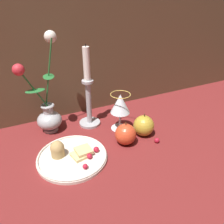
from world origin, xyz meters
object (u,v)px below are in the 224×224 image
at_px(plate_with_pastries, 71,155).
at_px(candlestick, 88,96).
at_px(vase, 47,109).
at_px(apple_beside_vase, 125,134).
at_px(apple_near_glass, 144,126).
at_px(wine_glass, 120,105).

height_order(plate_with_pastries, candlestick, candlestick).
relative_size(vase, candlestick, 1.14).
height_order(vase, apple_beside_vase, vase).
distance_m(plate_with_pastries, apple_near_glass, 0.29).
distance_m(wine_glass, apple_near_glass, 0.12).
bearing_deg(apple_beside_vase, plate_with_pastries, 179.05).
relative_size(plate_with_pastries, candlestick, 0.70).
bearing_deg(vase, candlestick, -8.78).
distance_m(apple_beside_vase, apple_near_glass, 0.09).
relative_size(plate_with_pastries, wine_glass, 1.52).
xyz_separation_m(plate_with_pastries, apple_beside_vase, (0.20, -0.00, 0.03)).
xyz_separation_m(vase, apple_near_glass, (0.31, -0.19, -0.05)).
relative_size(wine_glass, apple_beside_vase, 1.70).
distance_m(candlestick, apple_near_glass, 0.24).
distance_m(vase, apple_near_glass, 0.37).
bearing_deg(vase, apple_near_glass, -30.77).
xyz_separation_m(wine_glass, apple_beside_vase, (-0.03, -0.10, -0.07)).
distance_m(plate_with_pastries, apple_beside_vase, 0.20).
relative_size(vase, wine_glass, 2.47).
bearing_deg(wine_glass, plate_with_pastries, -157.91).
distance_m(plate_with_pastries, wine_glass, 0.26).
distance_m(vase, candlestick, 0.16).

